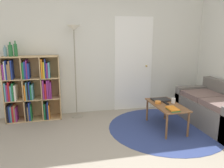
# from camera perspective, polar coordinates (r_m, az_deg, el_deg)

# --- Properties ---
(wall_back) EXTENTS (7.42, 0.11, 2.60)m
(wall_back) POSITION_cam_1_polar(r_m,az_deg,el_deg) (4.73, -1.01, 8.20)
(wall_back) COLOR silver
(wall_back) RESTS_ON ground_plane
(rug) EXTENTS (2.07, 2.07, 0.01)m
(rug) POSITION_cam_1_polar(r_m,az_deg,el_deg) (4.18, 13.78, -10.96)
(rug) COLOR navy
(rug) RESTS_ON ground_plane
(bookshelf) EXTENTS (1.04, 0.34, 1.27)m
(bookshelf) POSITION_cam_1_polar(r_m,az_deg,el_deg) (4.56, -20.61, -1.18)
(bookshelf) COLOR tan
(bookshelf) RESTS_ON ground_plane
(floor_lamp) EXTENTS (0.27, 0.27, 1.84)m
(floor_lamp) POSITION_cam_1_polar(r_m,az_deg,el_deg) (4.37, -9.84, 10.77)
(floor_lamp) COLOR gray
(floor_lamp) RESTS_ON ground_plane
(couch) EXTENTS (0.81, 1.54, 0.78)m
(couch) POSITION_cam_1_polar(r_m,az_deg,el_deg) (4.55, 25.91, -6.10)
(couch) COLOR #66605B
(couch) RESTS_ON ground_plane
(coffee_table) EXTENTS (0.47, 0.90, 0.45)m
(coffee_table) POSITION_cam_1_polar(r_m,az_deg,el_deg) (4.03, 14.03, -5.88)
(coffee_table) COLOR brown
(coffee_table) RESTS_ON ground_plane
(laptop) EXTENTS (0.34, 0.24, 0.02)m
(laptop) POSITION_cam_1_polar(r_m,az_deg,el_deg) (4.23, 12.63, -4.01)
(laptop) COLOR black
(laptop) RESTS_ON coffee_table
(bowl) EXTENTS (0.11, 0.11, 0.05)m
(bowl) POSITION_cam_1_polar(r_m,az_deg,el_deg) (4.01, 11.93, -4.70)
(bowl) COLOR orange
(bowl) RESTS_ON coffee_table
(book_stack_on_table) EXTENTS (0.15, 0.23, 0.04)m
(book_stack_on_table) POSITION_cam_1_polar(r_m,az_deg,el_deg) (3.73, 15.56, -6.29)
(book_stack_on_table) COLOR #196B38
(book_stack_on_table) RESTS_ON coffee_table
(cup) EXTENTS (0.07, 0.07, 0.09)m
(cup) POSITION_cam_1_polar(r_m,az_deg,el_deg) (4.10, 15.73, -4.19)
(cup) COLOR white
(cup) RESTS_ON coffee_table
(remote) EXTENTS (0.05, 0.15, 0.02)m
(remote) POSITION_cam_1_polar(r_m,az_deg,el_deg) (4.05, 13.93, -4.84)
(remote) COLOR black
(remote) RESTS_ON coffee_table
(bottle_left) EXTENTS (0.06, 0.06, 0.20)m
(bottle_left) POSITION_cam_1_polar(r_m,az_deg,el_deg) (4.55, -26.12, 7.57)
(bottle_left) COLOR #6B93A3
(bottle_left) RESTS_ON bookshelf
(bottle_middle) EXTENTS (0.08, 0.08, 0.26)m
(bottle_middle) POSITION_cam_1_polar(r_m,az_deg,el_deg) (4.49, -24.99, 7.96)
(bottle_middle) COLOR #236633
(bottle_middle) RESTS_ON bookshelf
(bottle_right) EXTENTS (0.06, 0.06, 0.29)m
(bottle_right) POSITION_cam_1_polar(r_m,az_deg,el_deg) (4.47, -23.85, 8.16)
(bottle_right) COLOR #236633
(bottle_right) RESTS_ON bookshelf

